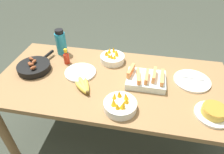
{
  "coord_description": "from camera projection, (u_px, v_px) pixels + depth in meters",
  "views": [
    {
      "loc": [
        0.22,
        -1.12,
        1.64
      ],
      "look_at": [
        0.0,
        0.0,
        0.73
      ],
      "focal_mm": 32.0,
      "sensor_mm": 36.0,
      "label": 1
    }
  ],
  "objects": [
    {
      "name": "skillet",
      "position": [
        34.0,
        67.0,
        1.56
      ],
      "size": [
        0.25,
        0.37,
        0.08
      ],
      "rotation": [
        0.0,
        0.0,
        1.37
      ],
      "color": "black",
      "rests_on": "dining_table"
    },
    {
      "name": "dining_table",
      "position": [
        112.0,
        89.0,
        1.53
      ],
      "size": [
        1.71,
        0.81,
        0.7
      ],
      "color": "olive",
      "rests_on": "ground_plane"
    },
    {
      "name": "empty_plate_near_front",
      "position": [
        80.0,
        72.0,
        1.53
      ],
      "size": [
        0.24,
        0.24,
        0.02
      ],
      "color": "silver",
      "rests_on": "dining_table"
    },
    {
      "name": "water_bottle",
      "position": [
        61.0,
        42.0,
        1.71
      ],
      "size": [
        0.09,
        0.09,
        0.22
      ],
      "color": "teal",
      "rests_on": "dining_table"
    },
    {
      "name": "fruit_bowl_citrus",
      "position": [
        120.0,
        105.0,
        1.23
      ],
      "size": [
        0.21,
        0.21,
        0.11
      ],
      "color": "silver",
      "rests_on": "dining_table"
    },
    {
      "name": "ground_plane",
      "position": [
        112.0,
        137.0,
        1.91
      ],
      "size": [
        14.0,
        14.0,
        0.0
      ],
      "primitive_type": "plane",
      "color": "#383D33"
    },
    {
      "name": "hot_sauce_bottle",
      "position": [
        66.0,
        57.0,
        1.61
      ],
      "size": [
        0.05,
        0.05,
        0.13
      ],
      "color": "#B72814",
      "rests_on": "dining_table"
    },
    {
      "name": "melon_tray",
      "position": [
        146.0,
        79.0,
        1.43
      ],
      "size": [
        0.28,
        0.22,
        0.1
      ],
      "color": "silver",
      "rests_on": "dining_table"
    },
    {
      "name": "frittata_plate_center",
      "position": [
        213.0,
        112.0,
        1.19
      ],
      "size": [
        0.21,
        0.21,
        0.06
      ],
      "color": "silver",
      "rests_on": "dining_table"
    },
    {
      "name": "banana_bunch",
      "position": [
        84.0,
        86.0,
        1.39
      ],
      "size": [
        0.15,
        0.19,
        0.04
      ],
      "color": "gold",
      "rests_on": "dining_table"
    },
    {
      "name": "fruit_bowl_mango",
      "position": [
        112.0,
        58.0,
        1.65
      ],
      "size": [
        0.2,
        0.2,
        0.11
      ],
      "color": "silver",
      "rests_on": "dining_table"
    },
    {
      "name": "empty_plate_far_left",
      "position": [
        192.0,
        81.0,
        1.45
      ],
      "size": [
        0.26,
        0.26,
        0.02
      ],
      "color": "silver",
      "rests_on": "dining_table"
    }
  ]
}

